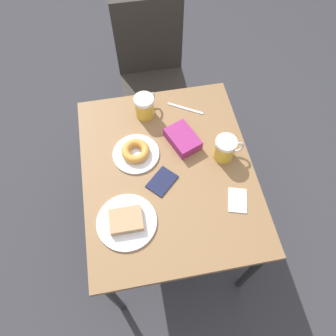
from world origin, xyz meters
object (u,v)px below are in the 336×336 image
(plate_with_donut, at_px, (136,152))
(beer_mug_left, at_px, (225,149))
(beer_mug_center, at_px, (145,106))
(chair, at_px, (152,66))
(napkin_folded, at_px, (237,200))
(passport_near_edge, at_px, (162,181))
(fork, at_px, (185,108))
(plate_with_cake, at_px, (126,221))
(blue_pouch, at_px, (183,139))

(plate_with_donut, xyz_separation_m, beer_mug_left, (0.39, -0.08, 0.04))
(beer_mug_center, bearing_deg, beer_mug_left, -43.97)
(beer_mug_center, bearing_deg, plate_with_donut, -108.86)
(chair, xyz_separation_m, napkin_folded, (0.21, -1.02, 0.16))
(plate_with_donut, distance_m, napkin_folded, 0.49)
(plate_with_donut, distance_m, passport_near_edge, 0.18)
(chair, relative_size, beer_mug_center, 8.19)
(beer_mug_left, relative_size, napkin_folded, 1.06)
(napkin_folded, height_order, passport_near_edge, passport_near_edge)
(beer_mug_center, height_order, fork, beer_mug_center)
(plate_with_donut, relative_size, beer_mug_center, 1.85)
(beer_mug_left, bearing_deg, plate_with_cake, -153.06)
(chair, height_order, plate_with_donut, chair)
(plate_with_cake, bearing_deg, passport_near_edge, 42.24)
(fork, xyz_separation_m, passport_near_edge, (-0.18, -0.38, 0.00))
(napkin_folded, bearing_deg, blue_pouch, 116.76)
(plate_with_cake, relative_size, fork, 1.50)
(napkin_folded, relative_size, fork, 0.78)
(beer_mug_left, relative_size, passport_near_edge, 0.89)
(beer_mug_center, bearing_deg, plate_with_cake, -106.21)
(napkin_folded, bearing_deg, beer_mug_center, 120.52)
(beer_mug_left, bearing_deg, chair, 104.76)
(napkin_folded, relative_size, passport_near_edge, 0.84)
(plate_with_cake, relative_size, beer_mug_center, 2.15)
(beer_mug_center, bearing_deg, napkin_folded, -59.48)
(passport_near_edge, height_order, blue_pouch, blue_pouch)
(beer_mug_center, bearing_deg, chair, 78.23)
(chair, height_order, beer_mug_center, chair)
(plate_with_cake, bearing_deg, plate_with_donut, 75.72)
(plate_with_cake, height_order, beer_mug_left, beer_mug_left)
(plate_with_donut, height_order, blue_pouch, blue_pouch)
(beer_mug_center, distance_m, napkin_folded, 0.62)
(chair, distance_m, plate_with_cake, 1.08)
(fork, bearing_deg, napkin_folded, -77.89)
(plate_with_donut, relative_size, blue_pouch, 1.11)
(passport_near_edge, bearing_deg, beer_mug_center, 92.26)
(beer_mug_center, height_order, passport_near_edge, beer_mug_center)
(beer_mug_center, xyz_separation_m, napkin_folded, (0.31, -0.53, -0.05))
(chair, bearing_deg, plate_with_cake, -103.80)
(chair, xyz_separation_m, fork, (0.10, -0.50, 0.16))
(plate_with_donut, relative_size, napkin_folded, 1.66)
(chair, bearing_deg, beer_mug_left, -74.93)
(beer_mug_center, xyz_separation_m, passport_near_edge, (0.02, -0.38, -0.05))
(plate_with_cake, height_order, napkin_folded, plate_with_cake)
(plate_with_donut, relative_size, passport_near_edge, 1.39)
(fork, height_order, passport_near_edge, passport_near_edge)
(plate_with_donut, height_order, beer_mug_left, beer_mug_left)
(blue_pouch, bearing_deg, napkin_folded, -63.24)
(beer_mug_center, distance_m, blue_pouch, 0.25)
(beer_mug_center, xyz_separation_m, fork, (0.20, -0.00, -0.06))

